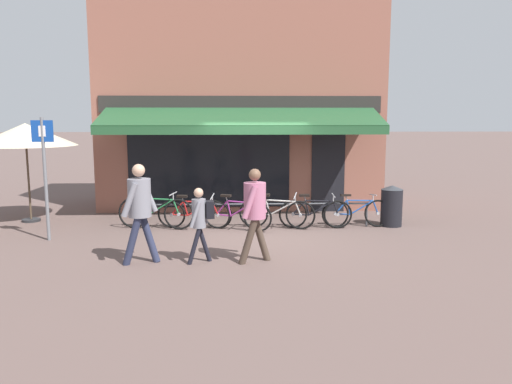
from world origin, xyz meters
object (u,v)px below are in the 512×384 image
(pedestrian_adult, at_px, (255,206))
(bicycle_blue, at_px, (356,212))
(bicycle_purple, at_px, (237,215))
(bicycle_black, at_px, (315,213))
(bicycle_silver, at_px, (277,213))
(bicycle_green, at_px, (156,213))
(pedestrian_child, at_px, (201,216))
(parking_sign, at_px, (45,166))
(cafe_parasol, at_px, (25,135))
(bicycle_red, at_px, (194,214))
(litter_bin, at_px, (392,206))
(pedestrian_second_adult, at_px, (140,204))

(pedestrian_adult, bearing_deg, bicycle_blue, -131.87)
(bicycle_purple, distance_m, bicycle_black, 1.83)
(bicycle_purple, relative_size, bicycle_silver, 0.90)
(bicycle_green, height_order, bicycle_blue, bicycle_green)
(bicycle_purple, height_order, pedestrian_child, pedestrian_child)
(parking_sign, bearing_deg, bicycle_green, 25.42)
(pedestrian_adult, height_order, cafe_parasol, cafe_parasol)
(bicycle_black, xyz_separation_m, parking_sign, (-5.77, -0.90, 1.20))
(pedestrian_adult, relative_size, pedestrian_child, 1.25)
(bicycle_purple, bearing_deg, bicycle_silver, 29.22)
(bicycle_red, xyz_separation_m, pedestrian_adult, (1.29, -2.75, 0.66))
(bicycle_silver, bearing_deg, parking_sign, -156.41)
(bicycle_red, relative_size, parking_sign, 0.68)
(bicycle_purple, xyz_separation_m, litter_bin, (3.67, 0.34, 0.12))
(bicycle_purple, height_order, pedestrian_adult, pedestrian_adult)
(bicycle_black, xyz_separation_m, pedestrian_adult, (-1.50, -2.67, 0.65))
(bicycle_blue, relative_size, pedestrian_second_adult, 0.93)
(bicycle_green, relative_size, bicycle_blue, 1.08)
(litter_bin, bearing_deg, cafe_parasol, 174.33)
(bicycle_purple, distance_m, bicycle_silver, 0.93)
(bicycle_purple, bearing_deg, bicycle_red, -170.74)
(bicycle_red, height_order, bicycle_blue, bicycle_red)
(bicycle_blue, relative_size, pedestrian_child, 1.23)
(bicycle_black, height_order, pedestrian_second_adult, pedestrian_second_adult)
(bicycle_purple, distance_m, parking_sign, 4.19)
(litter_bin, relative_size, cafe_parasol, 0.40)
(pedestrian_adult, distance_m, cafe_parasol, 6.68)
(bicycle_silver, distance_m, bicycle_blue, 1.89)
(pedestrian_adult, height_order, pedestrian_second_adult, pedestrian_second_adult)
(bicycle_green, relative_size, litter_bin, 1.84)
(litter_bin, bearing_deg, pedestrian_child, -146.27)
(bicycle_silver, distance_m, pedestrian_child, 3.12)
(bicycle_black, distance_m, bicycle_blue, 0.99)
(bicycle_silver, height_order, bicycle_black, bicycle_silver)
(bicycle_purple, bearing_deg, bicycle_green, -164.92)
(pedestrian_second_adult, bearing_deg, bicycle_red, -97.65)
(bicycle_purple, distance_m, cafe_parasol, 5.54)
(cafe_parasol, bearing_deg, parking_sign, -59.65)
(bicycle_silver, bearing_deg, bicycle_green, -168.78)
(bicycle_red, relative_size, bicycle_black, 1.03)
(bicycle_red, height_order, parking_sign, parking_sign)
(pedestrian_child, xyz_separation_m, parking_sign, (-3.31, 1.77, 0.71))
(bicycle_red, distance_m, pedestrian_child, 2.82)
(bicycle_blue, xyz_separation_m, parking_sign, (-6.76, -1.01, 1.21))
(litter_bin, bearing_deg, bicycle_silver, -175.55)
(bicycle_purple, height_order, parking_sign, parking_sign)
(bicycle_green, height_order, litter_bin, litter_bin)
(bicycle_blue, distance_m, pedestrian_child, 4.45)
(bicycle_silver, bearing_deg, litter_bin, 17.68)
(bicycle_blue, distance_m, pedestrian_second_adult, 5.34)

